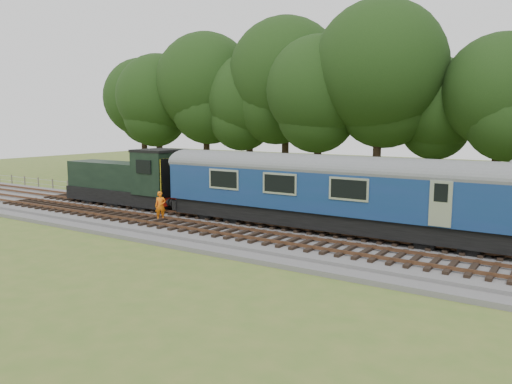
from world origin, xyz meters
The scene contains 9 objects.
ground centered at (0.00, 0.00, 0.00)m, with size 120.00×120.00×0.00m, color #4A6625.
ballast centered at (0.00, 0.00, 0.17)m, with size 70.00×7.00×0.35m, color #4C4C4F.
track_north centered at (0.00, 1.40, 0.42)m, with size 67.20×2.40×0.21m.
track_south centered at (0.00, -1.60, 0.42)m, with size 67.20×2.40×0.21m.
fence centered at (0.00, 4.50, 0.00)m, with size 64.00×0.12×1.00m, color #6B6054, non-canonical shape.
tree_line centered at (0.00, 22.00, 0.00)m, with size 70.00×8.00×18.00m, color black, non-canonical shape.
dmu_railcar centered at (4.51, 1.40, 2.61)m, with size 18.05×2.86×3.88m.
shunter_loco centered at (-9.42, 1.40, 1.97)m, with size 8.91×2.60×3.38m.
worker centered at (-4.27, -1.08, 1.16)m, with size 0.59×0.39×1.61m, color orange.
Camera 1 is at (14.95, -20.87, 5.79)m, focal length 35.00 mm.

